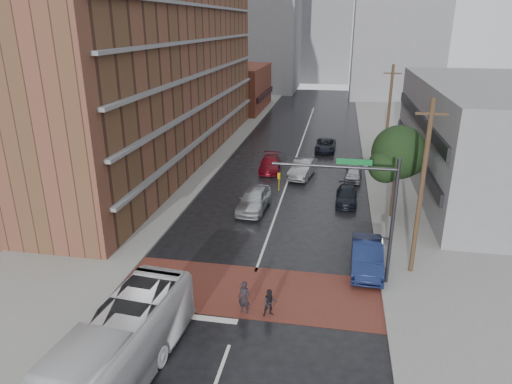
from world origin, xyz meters
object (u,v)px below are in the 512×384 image
(pedestrian_a, at_px, (244,298))
(car_travel_c, at_px, (270,164))
(pedestrian_b, at_px, (270,303))
(car_parked_far, at_px, (354,173))
(car_travel_a, at_px, (254,199))
(car_travel_b, at_px, (302,169))
(suv_travel, at_px, (325,145))
(transit_bus, at_px, (105,366))
(car_parked_near, at_px, (367,256))
(car_parked_mid, at_px, (347,196))

(pedestrian_a, bearing_deg, car_travel_c, 109.12)
(pedestrian_b, distance_m, car_parked_far, 22.25)
(pedestrian_a, xyz_separation_m, car_travel_c, (-2.25, 23.24, -0.19))
(car_travel_a, height_order, car_travel_b, car_travel_a)
(suv_travel, bearing_deg, car_travel_c, -119.78)
(pedestrian_a, distance_m, car_parked_far, 22.54)
(pedestrian_a, height_order, car_travel_a, pedestrian_a)
(transit_bus, height_order, car_parked_near, transit_bus)
(pedestrian_b, xyz_separation_m, suv_travel, (1.50, 31.53, -0.08))
(suv_travel, height_order, car_parked_near, car_parked_near)
(transit_bus, distance_m, car_parked_far, 29.73)
(car_travel_a, height_order, car_travel_c, car_travel_a)
(pedestrian_b, bearing_deg, car_travel_b, 69.28)
(car_parked_mid, height_order, car_parked_far, car_parked_far)
(car_travel_c, bearing_deg, car_travel_b, -26.90)
(car_travel_c, distance_m, car_parked_mid, 10.33)
(car_travel_b, height_order, suv_travel, car_travel_b)
(transit_bus, distance_m, suv_travel, 38.43)
(car_travel_a, distance_m, car_travel_c, 10.07)
(pedestrian_b, xyz_separation_m, car_parked_near, (4.85, 5.50, 0.10))
(pedestrian_b, relative_size, car_travel_b, 0.30)
(car_parked_far, bearing_deg, pedestrian_b, -96.80)
(car_travel_c, height_order, car_parked_near, car_parked_near)
(pedestrian_b, bearing_deg, car_parked_mid, 55.33)
(pedestrian_a, xyz_separation_m, car_parked_near, (6.13, 5.50, -0.04))
(car_travel_c, distance_m, suv_travel, 9.69)
(car_travel_c, xyz_separation_m, suv_travel, (5.03, 8.29, -0.03))
(car_parked_near, relative_size, car_parked_mid, 1.22)
(pedestrian_a, xyz_separation_m, pedestrian_b, (1.28, 0.00, -0.14))
(pedestrian_b, distance_m, car_travel_a, 13.58)
(car_travel_c, relative_size, car_parked_far, 1.26)
(car_parked_far, bearing_deg, pedestrian_a, -99.99)
(car_travel_c, bearing_deg, car_travel_a, -91.82)
(car_parked_mid, relative_size, car_parked_far, 1.10)
(car_travel_a, relative_size, car_parked_near, 1.01)
(car_parked_far, bearing_deg, car_parked_mid, -91.76)
(suv_travel, bearing_deg, pedestrian_a, -93.57)
(car_travel_a, xyz_separation_m, car_parked_near, (8.10, -7.68, -0.04))
(car_travel_b, distance_m, car_travel_c, 3.56)
(suv_travel, distance_m, car_parked_mid, 15.78)
(transit_bus, bearing_deg, car_travel_c, 91.72)
(pedestrian_a, distance_m, car_travel_b, 21.85)
(pedestrian_a, relative_size, car_travel_a, 0.34)
(car_travel_a, distance_m, suv_travel, 18.95)
(car_travel_a, distance_m, car_parked_mid, 7.52)
(transit_bus, height_order, car_travel_a, transit_bus)
(transit_bus, relative_size, car_travel_c, 2.36)
(transit_bus, xyz_separation_m, car_parked_near, (10.14, 11.78, -0.71))
(car_travel_b, distance_m, suv_travel, 9.87)
(car_travel_c, relative_size, suv_travel, 1.00)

